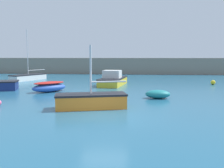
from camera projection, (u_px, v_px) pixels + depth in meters
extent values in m
cube|color=#235B7A|center=(104.00, 118.00, 13.41)|extent=(120.00, 120.00, 0.20)
cube|color=gray|center=(126.00, 66.00, 45.77)|extent=(56.53, 3.49, 2.89)
ellipsoid|color=#2D56B7|center=(49.00, 88.00, 22.56)|extent=(3.26, 3.31, 0.77)
ellipsoid|color=red|center=(49.00, 83.00, 22.51)|extent=(2.93, 2.98, 0.24)
cube|color=orange|center=(91.00, 102.00, 15.48)|extent=(4.50, 2.52, 0.80)
cube|color=black|center=(91.00, 95.00, 15.43)|extent=(4.59, 2.57, 0.12)
cylinder|color=silver|center=(91.00, 70.00, 15.26)|extent=(0.13, 0.13, 3.11)
cylinder|color=silver|center=(109.00, 82.00, 15.52)|extent=(2.18, 0.67, 0.11)
ellipsoid|color=teal|center=(158.00, 94.00, 19.10)|extent=(1.90, 1.13, 0.65)
cube|color=white|center=(28.00, 78.00, 33.39)|extent=(3.60, 5.24, 0.69)
cube|color=black|center=(28.00, 75.00, 33.35)|extent=(3.67, 5.34, 0.12)
cylinder|color=silver|center=(27.00, 52.00, 33.01)|extent=(0.09, 0.09, 6.05)
cylinder|color=silver|center=(37.00, 70.00, 34.56)|extent=(1.31, 2.73, 0.07)
cube|color=yellow|center=(113.00, 82.00, 27.74)|extent=(2.93, 5.74, 0.73)
cube|color=black|center=(113.00, 78.00, 27.69)|extent=(2.99, 5.85, 0.12)
cube|color=silver|center=(112.00, 75.00, 27.25)|extent=(2.05, 1.89, 0.95)
sphere|color=yellow|center=(213.00, 82.00, 28.21)|extent=(0.52, 0.52, 0.52)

